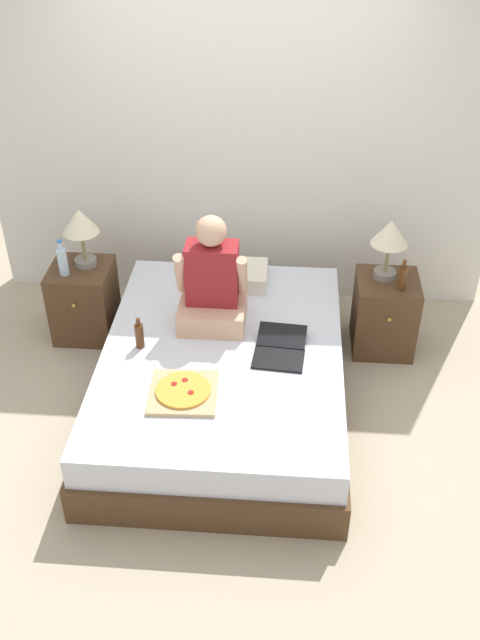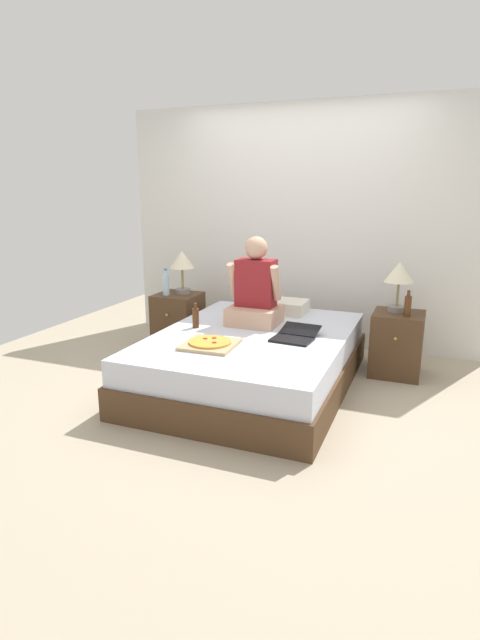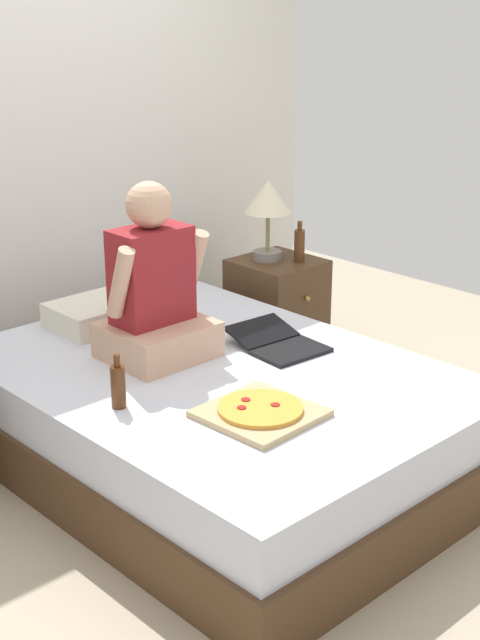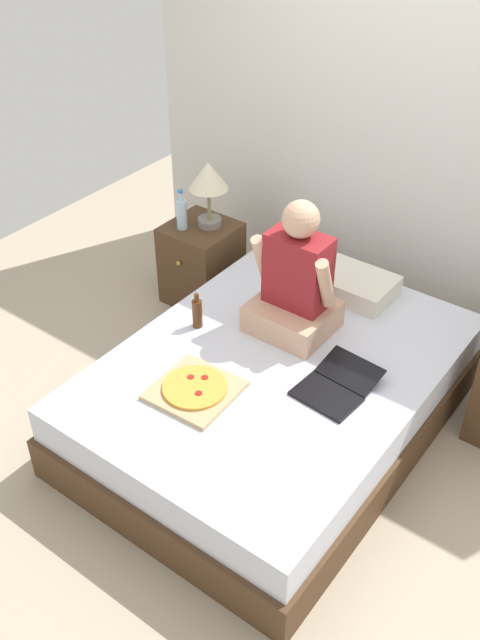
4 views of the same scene
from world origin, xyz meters
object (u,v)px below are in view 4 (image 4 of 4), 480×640
object	(u,v)px
water_bottle	(182,213)
laptop	(334,388)
bed	(275,393)
lamp_on_left_nightstand	(208,180)
nightstand_left	(202,263)
beer_bottle_on_bed	(197,313)
person_seated	(296,284)
pizza_box	(195,389)

from	to	relation	value
water_bottle	laptop	world-z (taller)	water_bottle
bed	water_bottle	size ratio (longest dim) A/B	7.82
lamp_on_left_nightstand	water_bottle	bearing A→B (deg)	-130.60
nightstand_left	laptop	distance (m)	1.68
laptop	beer_bottle_on_bed	bearing A→B (deg)	179.48
person_seated	beer_bottle_on_bed	size ratio (longest dim) A/B	3.55
person_seated	laptop	world-z (taller)	person_seated
water_bottle	beer_bottle_on_bed	world-z (taller)	water_bottle
beer_bottle_on_bed	laptop	bearing A→B (deg)	-0.52
water_bottle	pizza_box	size ratio (longest dim) A/B	0.66
bed	water_bottle	distance (m)	1.43
pizza_box	nightstand_left	bearing A→B (deg)	128.14
laptop	lamp_on_left_nightstand	bearing A→B (deg)	150.90
bed	pizza_box	bearing A→B (deg)	-112.48
bed	lamp_on_left_nightstand	distance (m)	1.49
nightstand_left	lamp_on_left_nightstand	bearing A→B (deg)	51.37
person_seated	laptop	distance (m)	0.63
lamp_on_left_nightstand	pizza_box	xyz separation A→B (m)	(0.89, -1.23, -0.42)
pizza_box	laptop	bearing A→B (deg)	37.60
lamp_on_left_nightstand	person_seated	distance (m)	1.10
lamp_on_left_nightstand	beer_bottle_on_bed	size ratio (longest dim) A/B	2.05
water_bottle	person_seated	bearing A→B (deg)	-16.94
beer_bottle_on_bed	water_bottle	bearing A→B (deg)	135.47
nightstand_left	pizza_box	size ratio (longest dim) A/B	1.38
person_seated	beer_bottle_on_bed	xyz separation A→B (m)	(-0.44, -0.32, -0.20)
nightstand_left	pizza_box	bearing A→B (deg)	-51.86
nightstand_left	beer_bottle_on_bed	world-z (taller)	beer_bottle_on_bed
bed	lamp_on_left_nightstand	xyz separation A→B (m)	(-1.08, 0.78, 0.67)
lamp_on_left_nightstand	person_seated	size ratio (longest dim) A/B	0.58
nightstand_left	bed	bearing A→B (deg)	-33.08
bed	laptop	bearing A→B (deg)	-4.12
lamp_on_left_nightstand	bed	bearing A→B (deg)	-35.83
laptop	pizza_box	world-z (taller)	laptop
nightstand_left	water_bottle	xyz separation A→B (m)	(-0.08, -0.09, 0.40)
pizza_box	person_seated	bearing A→B (deg)	82.78
person_seated	pizza_box	size ratio (longest dim) A/B	1.87
nightstand_left	person_seated	distance (m)	1.20
nightstand_left	lamp_on_left_nightstand	distance (m)	0.62
bed	lamp_on_left_nightstand	world-z (taller)	lamp_on_left_nightstand
lamp_on_left_nightstand	nightstand_left	bearing A→B (deg)	-128.63
person_seated	pizza_box	world-z (taller)	person_seated
nightstand_left	water_bottle	distance (m)	0.42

